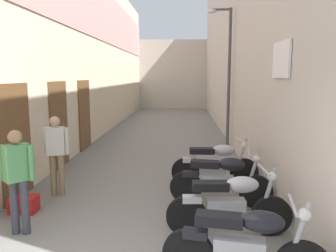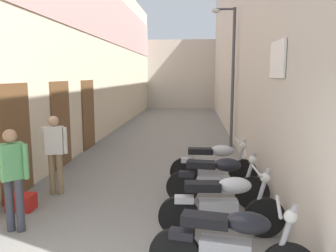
# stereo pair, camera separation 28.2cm
# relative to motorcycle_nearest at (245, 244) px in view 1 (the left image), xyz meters

# --- Properties ---
(ground_plane) EXTENTS (37.38, 37.38, 0.00)m
(ground_plane) POSITION_rel_motorcycle_nearest_xyz_m (-1.47, 7.85, -0.50)
(ground_plane) COLOR slate
(building_left) EXTENTS (0.45, 21.38, 6.57)m
(building_left) POSITION_rel_motorcycle_nearest_xyz_m (-4.07, 9.79, 2.81)
(building_left) COLOR beige
(building_left) RESTS_ON ground
(building_right) EXTENTS (0.45, 21.38, 7.51)m
(building_right) POSITION_rel_motorcycle_nearest_xyz_m (1.14, 9.85, 3.25)
(building_right) COLOR beige
(building_right) RESTS_ON ground
(building_far_end) EXTENTS (7.81, 2.00, 4.86)m
(building_far_end) POSITION_rel_motorcycle_nearest_xyz_m (-1.47, 21.54, 1.93)
(building_far_end) COLOR beige
(building_far_end) RESTS_ON ground
(motorcycle_nearest) EXTENTS (1.83, 0.58, 1.04)m
(motorcycle_nearest) POSITION_rel_motorcycle_nearest_xyz_m (0.00, 0.00, 0.00)
(motorcycle_nearest) COLOR black
(motorcycle_nearest) RESTS_ON ground
(motorcycle_second) EXTENTS (1.85, 0.58, 1.04)m
(motorcycle_second) POSITION_rel_motorcycle_nearest_xyz_m (0.00, 1.20, 0.00)
(motorcycle_second) COLOR black
(motorcycle_second) RESTS_ON ground
(motorcycle_third) EXTENTS (1.84, 0.58, 1.04)m
(motorcycle_third) POSITION_rel_motorcycle_nearest_xyz_m (0.00, 2.34, 0.00)
(motorcycle_third) COLOR black
(motorcycle_third) RESTS_ON ground
(motorcycle_fourth) EXTENTS (1.85, 0.58, 1.04)m
(motorcycle_fourth) POSITION_rel_motorcycle_nearest_xyz_m (0.00, 3.45, 0.00)
(motorcycle_fourth) COLOR black
(motorcycle_fourth) RESTS_ON ground
(pedestrian_by_doorway) EXTENTS (0.52, 0.38, 1.57)m
(pedestrian_by_doorway) POSITION_rel_motorcycle_nearest_xyz_m (-3.10, 1.11, 0.42)
(pedestrian_by_doorway) COLOR #383842
(pedestrian_by_doorway) RESTS_ON ground
(pedestrian_mid_alley) EXTENTS (0.52, 0.27, 1.57)m
(pedestrian_mid_alley) POSITION_rel_motorcycle_nearest_xyz_m (-3.15, 2.73, 0.42)
(pedestrian_mid_alley) COLOR #8C7251
(pedestrian_mid_alley) RESTS_ON ground
(plastic_crate) EXTENTS (0.44, 0.32, 0.28)m
(plastic_crate) POSITION_rel_motorcycle_nearest_xyz_m (-3.44, 1.89, -0.36)
(plastic_crate) COLOR red
(plastic_crate) RESTS_ON ground
(street_lamp) EXTENTS (0.79, 0.18, 4.46)m
(street_lamp) POSITION_rel_motorcycle_nearest_xyz_m (0.70, 7.53, 2.12)
(street_lamp) COLOR #47474C
(street_lamp) RESTS_ON ground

